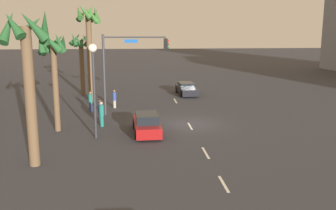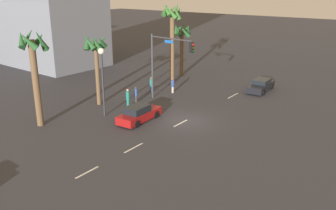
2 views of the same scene
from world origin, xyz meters
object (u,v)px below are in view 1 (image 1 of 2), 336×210
Objects in this scene: pedestrian_2 at (100,110)px; pedestrian_3 at (102,113)px; traffic_signal at (125,61)px; palm_tree_2 at (28,61)px; car_1 at (147,124)px; palm_tree_0 at (82,49)px; pedestrian_0 at (114,98)px; pedestrian_1 at (91,101)px; car_0 at (186,89)px; palm_tree_3 at (89,33)px; palm_tree_1 at (53,56)px; streetlamp at (94,73)px.

pedestrian_2 is 0.93× the size of pedestrian_3.
palm_tree_2 reaches higher than traffic_signal.
palm_tree_0 is at bearing 21.41° from car_1.
pedestrian_3 reaches higher than pedestrian_0.
pedestrian_1 reaches higher than pedestrian_2.
palm_tree_3 reaches higher than car_0.
car_1 is at bearing -158.59° from palm_tree_0.
palm_tree_2 is (-9.42, 2.64, 4.67)m from pedestrian_2.
palm_tree_1 reaches higher than palm_tree_0.
pedestrian_2 is at bearing 170.58° from pedestrian_0.
pedestrian_2 is (-3.96, -1.17, 0.00)m from pedestrian_1.
pedestrian_1 is at bearing 31.40° from car_1.
pedestrian_0 is at bearing -9.42° from pedestrian_2.
car_1 is at bearing -76.60° from streetlamp.
car_1 is 5.11m from streetlamp.
streetlamp reaches higher than pedestrian_1.
streetlamp is 13.36m from palm_tree_3.
car_1 is 0.56× the size of palm_tree_2.
car_0 is 12.13m from traffic_signal.
pedestrian_1 is at bearing -168.74° from palm_tree_0.
streetlamp is 3.56× the size of pedestrian_1.
pedestrian_3 is (-5.45, -1.41, 0.07)m from pedestrian_1.
traffic_signal is at bearing -118.55° from pedestrian_1.
pedestrian_3 is at bearing -2.86° from streetlamp.
palm_tree_2 reaches higher than car_1.
palm_tree_0 is 4.68m from palm_tree_3.
palm_tree_0 is (17.17, 2.99, 0.63)m from streetlamp.
traffic_signal is 0.95× the size of palm_tree_1.
palm_tree_0 is at bearing 17.49° from palm_tree_3.
pedestrian_3 is (-6.70, 0.62, 0.11)m from pedestrian_0.
car_0 is 0.70× the size of palm_tree_0.
car_0 is 9.99m from pedestrian_0.
palm_tree_2 is at bearing -179.34° from palm_tree_0.
streetlamp reaches higher than car_1.
car_1 is 14.58m from palm_tree_3.
pedestrian_0 is at bearing -143.24° from palm_tree_3.
traffic_signal is 1.08× the size of streetlamp.
traffic_signal is 7.04m from streetlamp.
palm_tree_3 reaches higher than palm_tree_1.
palm_tree_2 reaches higher than palm_tree_0.
car_1 is 5.13m from pedestrian_2.
palm_tree_1 is (2.06, 2.93, 1.00)m from streetlamp.
traffic_signal is 3.84× the size of pedestrian_1.
car_0 is at bearing -34.39° from traffic_signal.
pedestrian_3 reaches higher than car_1.
traffic_signal is 11.48m from palm_tree_0.
streetlamp reaches higher than pedestrian_3.
pedestrian_1 is at bearing 121.72° from pedestrian_0.
pedestrian_2 is (4.54, 0.09, -3.44)m from streetlamp.
pedestrian_3 reaches higher than pedestrian_2.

